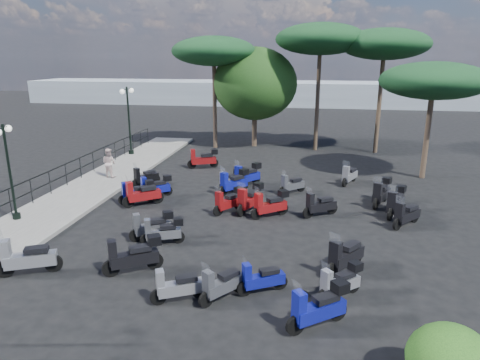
% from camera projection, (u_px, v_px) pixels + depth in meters
% --- Properties ---
extents(ground, '(120.00, 120.00, 0.00)m').
position_uv_depth(ground, '(192.00, 238.00, 15.51)').
color(ground, black).
rests_on(ground, ground).
extents(sidewalk, '(3.00, 30.00, 0.15)m').
position_uv_depth(sidewalk, '(72.00, 200.00, 19.36)').
color(sidewalk, '#63605E').
rests_on(sidewalk, ground).
extents(railing, '(0.04, 26.04, 1.10)m').
position_uv_depth(railing, '(40.00, 182.00, 19.15)').
color(railing, black).
rests_on(railing, sidewalk).
extents(lamp_post_1, '(0.47, 1.08, 3.76)m').
position_uv_depth(lamp_post_1, '(9.00, 166.00, 16.34)').
color(lamp_post_1, black).
rests_on(lamp_post_1, sidewalk).
extents(lamp_post_2, '(0.49, 1.26, 4.33)m').
position_uv_depth(lamp_post_2, '(129.00, 116.00, 27.46)').
color(lamp_post_2, black).
rests_on(lamp_post_2, sidewalk).
extents(pedestrian_far, '(0.89, 0.77, 1.54)m').
position_uv_depth(pedestrian_far, '(109.00, 163.00, 22.57)').
color(pedestrian_far, '#C5AAA7').
rests_on(pedestrian_far, sidewalk).
extents(scooter_1, '(1.64, 1.13, 1.46)m').
position_uv_depth(scooter_1, '(133.00, 256.00, 12.90)').
color(scooter_1, black).
rests_on(scooter_1, ground).
extents(scooter_2, '(1.76, 0.98, 1.49)m').
position_uv_depth(scooter_2, '(27.00, 259.00, 12.79)').
color(scooter_2, black).
rests_on(scooter_2, ground).
extents(scooter_3, '(1.52, 1.24, 1.47)m').
position_uv_depth(scooter_3, '(142.00, 195.00, 18.71)').
color(scooter_3, black).
rests_on(scooter_3, ground).
extents(scooter_4, '(1.42, 1.09, 1.31)m').
position_uv_depth(scooter_4, '(155.00, 187.00, 19.84)').
color(scooter_4, black).
rests_on(scooter_4, ground).
extents(scooter_5, '(1.07, 1.33, 1.28)m').
position_uv_depth(scooter_5, '(145.00, 177.00, 21.62)').
color(scooter_5, black).
rests_on(scooter_5, ground).
extents(scooter_7, '(1.45, 0.85, 1.25)m').
position_uv_depth(scooter_7, '(178.00, 287.00, 11.39)').
color(scooter_7, black).
rests_on(scooter_7, ground).
extents(scooter_8, '(1.47, 1.01, 1.31)m').
position_uv_depth(scooter_8, '(152.00, 226.00, 15.28)').
color(scooter_8, black).
rests_on(scooter_8, ground).
extents(scooter_9, '(1.48, 0.78, 1.24)m').
position_uv_depth(scooter_9, '(163.00, 232.00, 14.87)').
color(scooter_9, black).
rests_on(scooter_9, ground).
extents(scooter_10, '(0.96, 1.36, 1.22)m').
position_uv_depth(scooter_10, '(230.00, 180.00, 21.08)').
color(scooter_10, black).
rests_on(scooter_10, ground).
extents(scooter_11, '(1.74, 0.95, 1.47)m').
position_uv_depth(scooter_11, '(203.00, 159.00, 25.00)').
color(scooter_11, black).
rests_on(scooter_11, ground).
extents(scooter_13, '(1.37, 0.86, 1.20)m').
position_uv_depth(scooter_13, '(261.00, 279.00, 11.82)').
color(scooter_13, black).
rests_on(scooter_13, ground).
extents(scooter_14, '(1.07, 1.33, 1.28)m').
position_uv_depth(scooter_14, '(222.00, 285.00, 11.47)').
color(scooter_14, black).
rests_on(scooter_14, ground).
extents(scooter_15, '(1.11, 1.39, 1.30)m').
position_uv_depth(scooter_15, '(229.00, 201.00, 17.90)').
color(scooter_15, black).
rests_on(scooter_15, ground).
extents(scooter_16, '(0.97, 1.72, 1.46)m').
position_uv_depth(scooter_16, '(250.00, 199.00, 18.01)').
color(scooter_16, black).
rests_on(scooter_16, ground).
extents(scooter_17, '(1.29, 1.52, 1.45)m').
position_uv_depth(scooter_17, '(247.00, 176.00, 21.55)').
color(scooter_17, black).
rests_on(scooter_17, ground).
extents(scooter_20, '(1.20, 1.52, 1.45)m').
position_uv_depth(scooter_20, '(345.00, 256.00, 12.97)').
color(scooter_20, black).
rests_on(scooter_20, ground).
extents(scooter_21, '(1.48, 1.21, 1.39)m').
position_uv_depth(scooter_21, '(270.00, 205.00, 17.38)').
color(scooter_21, black).
rests_on(scooter_21, ground).
extents(scooter_22, '(1.43, 1.04, 1.33)m').
position_uv_depth(scooter_22, '(320.00, 206.00, 17.50)').
color(scooter_22, black).
rests_on(scooter_22, ground).
extents(scooter_23, '(1.21, 1.13, 1.25)m').
position_uv_depth(scooter_23, '(292.00, 185.00, 20.37)').
color(scooter_23, black).
rests_on(scooter_23, ground).
extents(scooter_25, '(1.51, 1.21, 1.41)m').
position_uv_depth(scooter_25, '(318.00, 308.00, 10.27)').
color(scooter_25, black).
rests_on(scooter_25, ground).
extents(scooter_26, '(1.25, 1.13, 1.22)m').
position_uv_depth(scooter_26, '(340.00, 283.00, 11.55)').
color(scooter_26, black).
rests_on(scooter_26, ground).
extents(scooter_27, '(1.01, 1.74, 1.49)m').
position_uv_depth(scooter_27, '(396.00, 203.00, 17.55)').
color(scooter_27, black).
rests_on(scooter_27, ground).
extents(scooter_28, '(1.22, 1.34, 1.36)m').
position_uv_depth(scooter_28, '(406.00, 215.00, 16.43)').
color(scooter_28, black).
rests_on(scooter_28, ground).
extents(scooter_29, '(0.90, 1.56, 1.34)m').
position_uv_depth(scooter_29, '(349.00, 176.00, 21.86)').
color(scooter_29, black).
rests_on(scooter_29, ground).
extents(scooter_30, '(1.42, 1.09, 1.31)m').
position_uv_depth(scooter_30, '(137.00, 192.00, 19.06)').
color(scooter_30, black).
rests_on(scooter_30, ground).
extents(scooter_31, '(1.29, 1.52, 1.45)m').
position_uv_depth(scooter_31, '(234.00, 183.00, 20.36)').
color(scooter_31, black).
rests_on(scooter_31, ground).
extents(scooter_32, '(1.01, 1.74, 1.49)m').
position_uv_depth(scooter_32, '(381.00, 193.00, 18.74)').
color(scooter_32, black).
rests_on(scooter_32, ground).
extents(broadleaf_tree, '(5.95, 5.95, 6.99)m').
position_uv_depth(broadleaf_tree, '(255.00, 84.00, 30.09)').
color(broadleaf_tree, '#38281E').
rests_on(broadleaf_tree, ground).
extents(pine_0, '(5.94, 5.94, 8.45)m').
position_uv_depth(pine_0, '(321.00, 39.00, 27.93)').
color(pine_0, '#38281E').
rests_on(pine_0, ground).
extents(pine_1, '(5.72, 5.72, 8.07)m').
position_uv_depth(pine_1, '(385.00, 45.00, 27.23)').
color(pine_1, '#38281E').
rests_on(pine_1, ground).
extents(pine_2, '(5.72, 5.72, 7.66)m').
position_uv_depth(pine_2, '(214.00, 51.00, 28.93)').
color(pine_2, '#38281E').
rests_on(pine_2, ground).
extents(pine_3, '(5.47, 5.47, 6.10)m').
position_uv_depth(pine_3, '(434.00, 81.00, 21.74)').
color(pine_3, '#38281E').
rests_on(pine_3, ground).
extents(distant_hills, '(70.00, 8.00, 3.00)m').
position_uv_depth(distant_hills, '(282.00, 93.00, 57.70)').
color(distant_hills, gray).
rests_on(distant_hills, ground).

